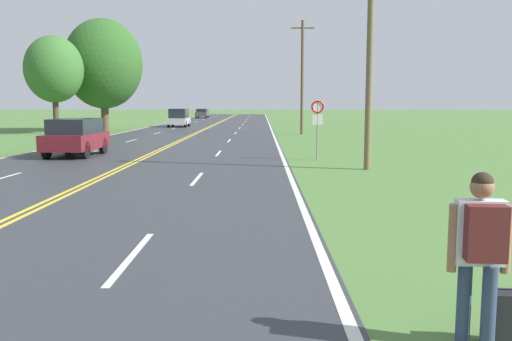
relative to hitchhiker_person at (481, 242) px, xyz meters
name	(u,v)px	position (x,y,z in m)	size (l,w,h in m)	color
hitchhiker_person	(481,242)	(0.00, 0.00, 0.00)	(0.61, 0.45, 1.79)	navy
suitcase	(503,318)	(0.31, 0.11, -0.82)	(0.38, 0.23, 0.59)	black
traffic_sign	(318,115)	(0.28, 18.18, 0.87)	(0.60, 0.10, 2.60)	gray
utility_pole_midground	(370,58)	(1.79, 14.85, 2.99)	(1.80, 0.24, 7.88)	brown
utility_pole_far	(302,76)	(1.08, 37.76, 3.47)	(1.80, 0.24, 8.83)	brown
tree_left_verge	(103,64)	(-16.06, 43.12, 4.78)	(6.82, 6.82, 9.81)	brown
tree_mid_treeline	(54,69)	(-18.74, 38.59, 4.04)	(4.62, 4.62, 7.81)	#473828
car_maroon_suv_nearest	(76,136)	(-10.77, 19.85, -0.16)	(2.05, 4.10, 1.74)	black
car_silver_van_approaching	(179,117)	(-10.67, 51.04, -0.11)	(1.94, 4.30, 1.89)	black
car_dark_grey_hatchback_mid_near	(202,113)	(-11.88, 85.06, -0.28)	(1.99, 4.34, 1.51)	black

